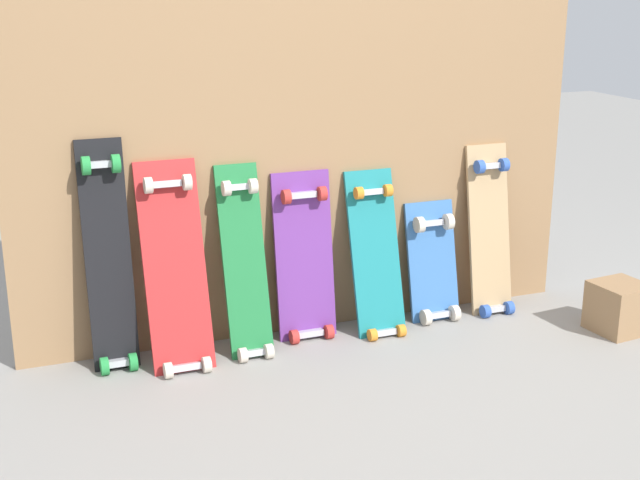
{
  "coord_description": "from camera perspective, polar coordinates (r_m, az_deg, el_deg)",
  "views": [
    {
      "loc": [
        -1.17,
        -3.09,
        1.39
      ],
      "look_at": [
        0.0,
        -0.07,
        0.41
      ],
      "focal_mm": 49.0,
      "sensor_mm": 36.0,
      "label": 1
    }
  ],
  "objects": [
    {
      "name": "skateboard_green",
      "position": [
        3.32,
        -4.9,
        -1.98
      ],
      "size": [
        0.17,
        0.26,
        0.79
      ],
      "color": "#1E7238",
      "rests_on": "ground"
    },
    {
      "name": "skateboard_red",
      "position": [
        3.24,
        -9.4,
        -2.31
      ],
      "size": [
        0.23,
        0.3,
        0.82
      ],
      "color": "#B22626",
      "rests_on": "ground"
    },
    {
      "name": "wooden_crate",
      "position": [
        3.76,
        18.96,
        -4.18
      ],
      "size": [
        0.22,
        0.22,
        0.2
      ],
      "primitive_type": "cube",
      "rotation": [
        0.0,
        0.0,
        0.1
      ],
      "color": "#99724C",
      "rests_on": "ground"
    },
    {
      "name": "skateboard_purple",
      "position": [
        3.45,
        -0.99,
        -1.59
      ],
      "size": [
        0.24,
        0.17,
        0.73
      ],
      "color": "#6B338C",
      "rests_on": "ground"
    },
    {
      "name": "skateboard_teal",
      "position": [
        3.52,
        3.7,
        -1.46
      ],
      "size": [
        0.2,
        0.25,
        0.72
      ],
      "color": "#197A7F",
      "rests_on": "ground"
    },
    {
      "name": "plywood_wall_panel",
      "position": [
        3.4,
        -0.86,
        8.71
      ],
      "size": [
        2.31,
        0.04,
        1.82
      ],
      "primitive_type": "cube",
      "color": "#99724C",
      "rests_on": "ground"
    },
    {
      "name": "skateboard_blue",
      "position": [
        3.69,
        7.42,
        -1.88
      ],
      "size": [
        0.22,
        0.19,
        0.56
      ],
      "color": "#386BAD",
      "rests_on": "ground"
    },
    {
      "name": "skateboard_natural",
      "position": [
        3.78,
        11.04,
        0.15
      ],
      "size": [
        0.19,
        0.2,
        0.78
      ],
      "color": "tan",
      "rests_on": "ground"
    },
    {
      "name": "skateboard_black",
      "position": [
        3.25,
        -13.63,
        -1.58
      ],
      "size": [
        0.17,
        0.19,
        0.9
      ],
      "color": "black",
      "rests_on": "ground"
    },
    {
      "name": "ground_plane",
      "position": [
        3.59,
        -0.4,
        -5.97
      ],
      "size": [
        12.0,
        12.0,
        0.0
      ],
      "primitive_type": "plane",
      "color": "gray"
    }
  ]
}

